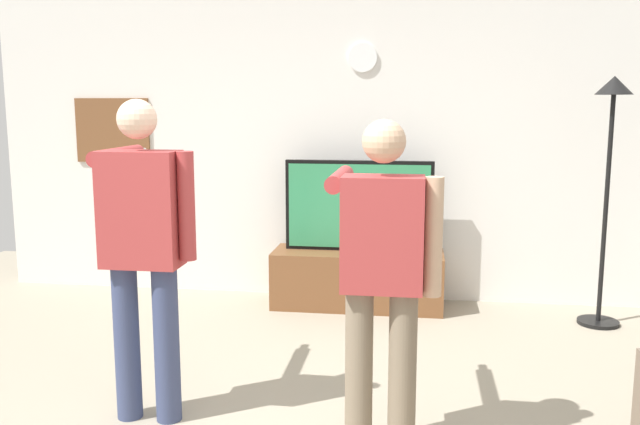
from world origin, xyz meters
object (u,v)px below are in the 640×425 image
Objects in this scene: television at (359,206)px; person_standing_nearer_lamp at (143,242)px; floor_lamp at (610,150)px; person_standing_nearer_couch at (382,269)px; wall_clock at (363,57)px; tv_stand at (358,279)px; framed_picture at (113,130)px.

television is 0.72× the size of person_standing_nearer_lamp.
person_standing_nearer_couch is at bearing -126.10° from floor_lamp.
wall_clock reaches higher than floor_lamp.
wall_clock is at bearing 90.00° from tv_stand.
floor_lamp is 3.59m from person_standing_nearer_lamp.
wall_clock is 2.98m from person_standing_nearer_couch.
framed_picture is at bearing 134.20° from person_standing_nearer_couch.
framed_picture is 0.42× the size of person_standing_nearer_couch.
person_standing_nearer_lamp is at bearing -62.16° from framed_picture.
wall_clock is at bearing 90.00° from television.
framed_picture reaches higher than television.
framed_picture is 0.36× the size of floor_lamp.
television is 2.41m from framed_picture.
floor_lamp is (1.95, -0.49, -0.74)m from wall_clock.
person_standing_nearer_lamp is 1.06× the size of person_standing_nearer_couch.
tv_stand is 2.27m from floor_lamp.
tv_stand is 0.82× the size of person_standing_nearer_lamp.
floor_lamp reaches higher than tv_stand.
person_standing_nearer_lamp is at bearing -110.82° from wall_clock.
person_standing_nearer_lamp reaches higher than tv_stand.
tv_stand is at bearing -7.26° from framed_picture.
framed_picture is 4.30m from floor_lamp.
wall_clock is 0.35× the size of framed_picture.
tv_stand is at bearing 66.78° from person_standing_nearer_lamp.
person_standing_nearer_lamp is at bearing -113.22° from tv_stand.
person_standing_nearer_couch is at bearing -83.07° from wall_clock.
person_standing_nearer_couch is at bearing -7.43° from person_standing_nearer_lamp.
framed_picture reaches higher than tv_stand.
tv_stand is 0.75× the size of floor_lamp.
floor_lamp is (1.95, -0.20, 1.15)m from tv_stand.
tv_stand is 1.15× the size of television.
person_standing_nearer_lamp reaches higher than person_standing_nearer_couch.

